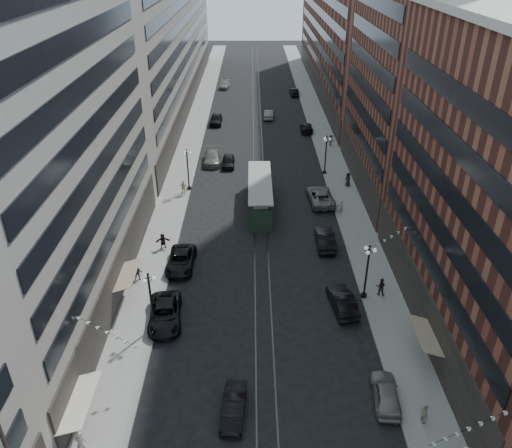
{
  "coord_description": "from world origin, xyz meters",
  "views": [
    {
      "loc": [
        -0.92,
        -4.29,
        28.3
      ],
      "look_at": [
        -0.58,
        36.98,
        5.0
      ],
      "focal_mm": 35.0,
      "sensor_mm": 36.0,
      "label": 1
    }
  ],
  "objects_px": {
    "car_4": "(386,393)",
    "car_9": "(216,119)",
    "car_12": "(306,127)",
    "pedestrian_4": "(424,414)",
    "car_extra_0": "(294,92)",
    "lamppost_se_far": "(367,270)",
    "car_11": "(320,196)",
    "pedestrian_6": "(184,188)",
    "lamppost_sw_mid": "(188,168)",
    "car_14": "(269,114)",
    "pedestrian_8": "(340,207)",
    "pedestrian_2": "(138,273)",
    "car_8": "(212,157)",
    "pedestrian_5": "(163,241)",
    "car_7": "(181,260)",
    "pedestrian_extra_0": "(348,179)",
    "lamppost_se_mid": "(326,153)",
    "car_5": "(234,407)",
    "pedestrian_7": "(381,287)",
    "car_extra_1": "(342,301)",
    "car_extra_2": "(224,85)",
    "car_2": "(165,314)",
    "lamppost_sw_far": "(151,299)",
    "pedestrian_9": "(331,140)",
    "car_10": "(325,239)",
    "streetcar": "(260,195)",
    "pedestrian_1": "(80,441)",
    "car_13": "(228,161)"
  },
  "relations": [
    {
      "from": "car_4",
      "to": "car_9",
      "type": "xyz_separation_m",
      "value": [
        -15.77,
        62.2,
        0.12
      ]
    },
    {
      "from": "car_12",
      "to": "pedestrian_4",
      "type": "bearing_deg",
      "value": 92.76
    },
    {
      "from": "pedestrian_4",
      "to": "car_extra_0",
      "type": "bearing_deg",
      "value": -2.56
    },
    {
      "from": "lamppost_se_far",
      "to": "car_extra_0",
      "type": "bearing_deg",
      "value": 90.98
    },
    {
      "from": "car_11",
      "to": "pedestrian_6",
      "type": "relative_size",
      "value": 3.42
    },
    {
      "from": "lamppost_sw_mid",
      "to": "car_4",
      "type": "relative_size",
      "value": 1.24
    },
    {
      "from": "car_14",
      "to": "pedestrian_8",
      "type": "xyz_separation_m",
      "value": [
        7.3,
        -37.57,
        0.25
      ]
    },
    {
      "from": "pedestrian_2",
      "to": "pedestrian_6",
      "type": "relative_size",
      "value": 0.92
    },
    {
      "from": "car_8",
      "to": "pedestrian_5",
      "type": "bearing_deg",
      "value": -100.6
    },
    {
      "from": "car_7",
      "to": "pedestrian_extra_0",
      "type": "height_order",
      "value": "pedestrian_extra_0"
    },
    {
      "from": "lamppost_se_mid",
      "to": "pedestrian_4",
      "type": "xyz_separation_m",
      "value": [
        1.3,
        -41.7,
        -2.14
      ]
    },
    {
      "from": "car_4",
      "to": "car_12",
      "type": "relative_size",
      "value": 0.89
    },
    {
      "from": "car_5",
      "to": "pedestrian_8",
      "type": "height_order",
      "value": "pedestrian_8"
    },
    {
      "from": "pedestrian_7",
      "to": "car_extra_0",
      "type": "distance_m",
      "value": 69.24
    },
    {
      "from": "lamppost_se_mid",
      "to": "lamppost_se_far",
      "type": "bearing_deg",
      "value": -90.0
    },
    {
      "from": "car_extra_1",
      "to": "car_extra_2",
      "type": "relative_size",
      "value": 1.0
    },
    {
      "from": "lamppost_se_mid",
      "to": "car_2",
      "type": "relative_size",
      "value": 0.94
    },
    {
      "from": "lamppost_sw_far",
      "to": "car_11",
      "type": "bearing_deg",
      "value": 54.26
    },
    {
      "from": "car_extra_0",
      "to": "car_7",
      "type": "bearing_deg",
      "value": 72.33
    },
    {
      "from": "car_9",
      "to": "pedestrian_9",
      "type": "height_order",
      "value": "pedestrian_9"
    },
    {
      "from": "car_2",
      "to": "car_10",
      "type": "relative_size",
      "value": 1.15
    },
    {
      "from": "streetcar",
      "to": "car_extra_0",
      "type": "distance_m",
      "value": 52.05
    },
    {
      "from": "car_2",
      "to": "pedestrian_1",
      "type": "relative_size",
      "value": 3.69
    },
    {
      "from": "lamppost_sw_mid",
      "to": "pedestrian_1",
      "type": "relative_size",
      "value": 3.47
    },
    {
      "from": "pedestrian_7",
      "to": "car_extra_1",
      "type": "distance_m",
      "value": 4.2
    },
    {
      "from": "pedestrian_4",
      "to": "car_11",
      "type": "relative_size",
      "value": 0.25
    },
    {
      "from": "car_4",
      "to": "pedestrian_extra_0",
      "type": "distance_m",
      "value": 35.76
    },
    {
      "from": "pedestrian_7",
      "to": "car_14",
      "type": "bearing_deg",
      "value": -65.27
    },
    {
      "from": "car_7",
      "to": "pedestrian_extra_0",
      "type": "relative_size",
      "value": 3.05
    },
    {
      "from": "pedestrian_4",
      "to": "pedestrian_extra_0",
      "type": "height_order",
      "value": "pedestrian_extra_0"
    },
    {
      "from": "car_2",
      "to": "pedestrian_extra_0",
      "type": "distance_m",
      "value": 33.63
    },
    {
      "from": "car_5",
      "to": "pedestrian_4",
      "type": "bearing_deg",
      "value": 0.13
    },
    {
      "from": "car_4",
      "to": "pedestrian_7",
      "type": "xyz_separation_m",
      "value": [
        2.34,
        12.07,
        0.27
      ]
    },
    {
      "from": "car_4",
      "to": "car_12",
      "type": "bearing_deg",
      "value": -84.68
    },
    {
      "from": "streetcar",
      "to": "car_12",
      "type": "bearing_deg",
      "value": 73.37
    },
    {
      "from": "car_2",
      "to": "car_14",
      "type": "xyz_separation_m",
      "value": [
        10.6,
        56.76,
        -0.04
      ]
    },
    {
      "from": "lamppost_se_far",
      "to": "car_extra_1",
      "type": "distance_m",
      "value": 3.53
    },
    {
      "from": "car_4",
      "to": "car_extra_2",
      "type": "relative_size",
      "value": 0.89
    },
    {
      "from": "pedestrian_1",
      "to": "car_2",
      "type": "bearing_deg",
      "value": -101.32
    },
    {
      "from": "car_extra_2",
      "to": "car_2",
      "type": "bearing_deg",
      "value": -86.77
    },
    {
      "from": "car_2",
      "to": "car_extra_1",
      "type": "distance_m",
      "value": 15.45
    },
    {
      "from": "streetcar",
      "to": "pedestrian_7",
      "type": "xyz_separation_m",
      "value": [
        10.74,
        -17.76,
        -0.58
      ]
    },
    {
      "from": "car_13",
      "to": "pedestrian_9",
      "type": "relative_size",
      "value": 2.55
    },
    {
      "from": "pedestrian_extra_0",
      "to": "car_4",
      "type": "bearing_deg",
      "value": -43.03
    },
    {
      "from": "car_7",
      "to": "car_extra_2",
      "type": "distance_m",
      "value": 70.56
    },
    {
      "from": "pedestrian_4",
      "to": "car_7",
      "type": "relative_size",
      "value": 0.29
    },
    {
      "from": "car_7",
      "to": "pedestrian_5",
      "type": "bearing_deg",
      "value": 125.48
    },
    {
      "from": "car_10",
      "to": "car_14",
      "type": "xyz_separation_m",
      "value": [
        -4.6,
        44.66,
        -0.07
      ]
    },
    {
      "from": "streetcar",
      "to": "lamppost_se_far",
      "type": "bearing_deg",
      "value": -63.02
    },
    {
      "from": "lamppost_se_far",
      "to": "pedestrian_1",
      "type": "height_order",
      "value": "lamppost_se_far"
    }
  ]
}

